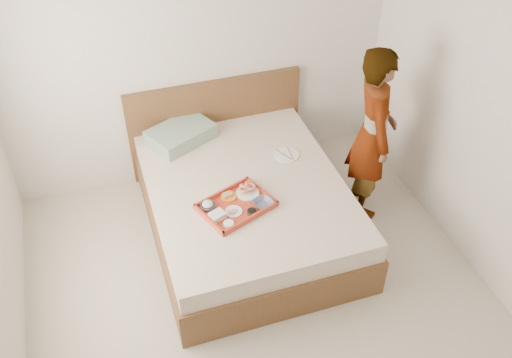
{
  "coord_description": "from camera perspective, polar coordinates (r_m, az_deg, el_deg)",
  "views": [
    {
      "loc": [
        -0.89,
        -2.32,
        3.53
      ],
      "look_at": [
        0.17,
        0.9,
        0.65
      ],
      "focal_mm": 39.33,
      "sensor_mm": 36.0,
      "label": 1
    }
  ],
  "objects": [
    {
      "name": "pillow",
      "position": [
        5.07,
        -7.64,
        4.54
      ],
      "size": [
        0.66,
        0.58,
        0.13
      ],
      "primitive_type": "cube",
      "rotation": [
        0.0,
        0.0,
        0.45
      ],
      "color": "#99AA97",
      "rests_on": "bed"
    },
    {
      "name": "headboard",
      "position": [
        5.36,
        -4.11,
        5.5
      ],
      "size": [
        1.65,
        0.06,
        0.95
      ],
      "primitive_type": "cube",
      "color": "brown",
      "rests_on": "ground"
    },
    {
      "name": "prawn_plate",
      "position": [
        4.47,
        -0.85,
        -1.43
      ],
      "size": [
        0.24,
        0.24,
        0.01
      ],
      "primitive_type": "cylinder",
      "rotation": [
        0.0,
        0.0,
        0.36
      ],
      "color": "white",
      "rests_on": "tray"
    },
    {
      "name": "dinner_plate",
      "position": [
        4.89,
        3.15,
        2.48
      ],
      "size": [
        0.24,
        0.24,
        0.01
      ],
      "primitive_type": "cylinder",
      "rotation": [
        0.0,
        0.0,
        0.11
      ],
      "color": "white",
      "rests_on": "bed"
    },
    {
      "name": "sauce_dish",
      "position": [
        4.3,
        -0.41,
        -3.39
      ],
      "size": [
        0.1,
        0.1,
        0.03
      ],
      "primitive_type": "cylinder",
      "rotation": [
        0.0,
        0.0,
        0.36
      ],
      "color": "black",
      "rests_on": "tray"
    },
    {
      "name": "ground",
      "position": [
        4.32,
        1.66,
        -14.53
      ],
      "size": [
        3.5,
        4.0,
        0.01
      ],
      "primitive_type": "cube",
      "color": "#BEB1A1",
      "rests_on": "ground"
    },
    {
      "name": "meat_plate",
      "position": [
        4.32,
        -2.29,
        -3.31
      ],
      "size": [
        0.17,
        0.17,
        0.01
      ],
      "primitive_type": "cylinder",
      "rotation": [
        0.0,
        0.0,
        0.36
      ],
      "color": "white",
      "rests_on": "tray"
    },
    {
      "name": "bed",
      "position": [
        4.77,
        -0.95,
        -2.91
      ],
      "size": [
        1.65,
        2.0,
        0.53
      ],
      "primitive_type": "cube",
      "color": "brown",
      "rests_on": "ground"
    },
    {
      "name": "wall_back",
      "position": [
        4.94,
        -6.03,
        13.3
      ],
      "size": [
        3.5,
        0.01,
        2.6
      ],
      "primitive_type": "cube",
      "color": "silver",
      "rests_on": "ground"
    },
    {
      "name": "navy_bowl_big",
      "position": [
        4.36,
        0.73,
        -2.48
      ],
      "size": [
        0.2,
        0.2,
        0.04
      ],
      "primitive_type": "imported",
      "rotation": [
        0.0,
        0.0,
        0.36
      ],
      "color": "#181E44",
      "rests_on": "tray"
    },
    {
      "name": "tray",
      "position": [
        4.36,
        -2.04,
        -2.68
      ],
      "size": [
        0.64,
        0.56,
        0.05
      ],
      "primitive_type": "cube",
      "rotation": [
        0.0,
        0.0,
        0.36
      ],
      "color": "#CE4725",
      "rests_on": "bed"
    },
    {
      "name": "person",
      "position": [
        4.79,
        11.77,
        4.48
      ],
      "size": [
        0.52,
        0.66,
        1.58
      ],
      "primitive_type": "imported",
      "rotation": [
        0.0,
        0.0,
        1.3
      ],
      "color": "beige",
      "rests_on": "ground"
    },
    {
      "name": "plastic_tub",
      "position": [
        4.27,
        -3.97,
        -3.74
      ],
      "size": [
        0.14,
        0.13,
        0.05
      ],
      "primitive_type": "cube",
      "rotation": [
        0.0,
        0.0,
        0.36
      ],
      "color": "silver",
      "rests_on": "tray"
    },
    {
      "name": "bread_plate",
      "position": [
        4.45,
        -2.8,
        -1.78
      ],
      "size": [
        0.17,
        0.17,
        0.01
      ],
      "primitive_type": "cylinder",
      "rotation": [
        0.0,
        0.0,
        0.36
      ],
      "color": "orange",
      "rests_on": "tray"
    },
    {
      "name": "salad_bowl",
      "position": [
        4.36,
        -4.92,
        -2.76
      ],
      "size": [
        0.15,
        0.15,
        0.04
      ],
      "primitive_type": "imported",
      "rotation": [
        0.0,
        0.0,
        0.36
      ],
      "color": "#181E44",
      "rests_on": "tray"
    },
    {
      "name": "cheese_round",
      "position": [
        4.21,
        -2.8,
        -4.6
      ],
      "size": [
        0.1,
        0.1,
        0.03
      ],
      "primitive_type": "cylinder",
      "rotation": [
        0.0,
        0.0,
        0.36
      ],
      "color": "white",
      "rests_on": "tray"
    }
  ]
}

